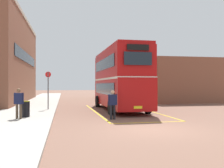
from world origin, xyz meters
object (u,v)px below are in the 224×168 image
double_decker_bus (119,78)px  litter_bin (26,109)px  single_deck_bus (112,87)px  bus_stop_sign (48,87)px  pedestrian_boarding (113,102)px  pedestrian_waiting_near (19,101)px

double_decker_bus → litter_bin: size_ratio=10.71×
single_deck_bus → litter_bin: 22.45m
double_decker_bus → bus_stop_sign: size_ratio=3.46×
litter_bin → bus_stop_sign: (0.98, 4.48, 1.25)m
pedestrian_boarding → bus_stop_sign: (-3.95, 5.47, 0.87)m
pedestrian_waiting_near → bus_stop_sign: size_ratio=0.58×
single_deck_bus → pedestrian_waiting_near: 23.27m
pedestrian_waiting_near → bus_stop_sign: bus_stop_sign is taller
double_decker_bus → single_deck_bus: size_ratio=1.08×
single_deck_bus → litter_bin: bearing=-113.5°
single_deck_bus → bus_stop_sign: (-7.95, -16.09, 0.21)m
single_deck_bus → pedestrian_boarding: size_ratio=5.42×
double_decker_bus → single_deck_bus: bearing=81.5°
pedestrian_waiting_near → litter_bin: bearing=72.1°
double_decker_bus → pedestrian_boarding: 5.78m
double_decker_bus → single_deck_bus: 16.41m
bus_stop_sign → litter_bin: bearing=-102.4°
bus_stop_sign → pedestrian_boarding: bearing=-54.1°
double_decker_bus → bus_stop_sign: (-5.52, 0.12, -0.66)m
single_deck_bus → double_decker_bus: bearing=-98.5°
litter_bin → pedestrian_waiting_near: bearing=-107.9°
double_decker_bus → litter_bin: 8.06m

